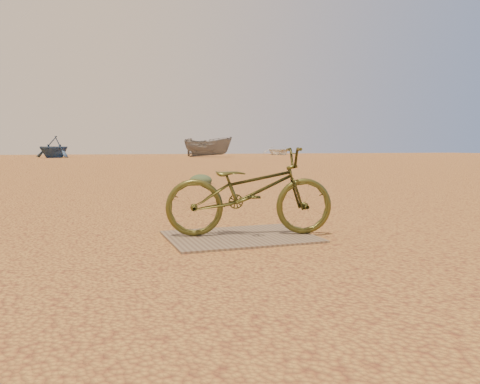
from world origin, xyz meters
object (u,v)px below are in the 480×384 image
object	(u,v)px
bicycle	(250,191)
plywood_board	(240,237)
boat_mid_right	(208,147)
boat_far_left	(54,147)
boat_far_right	(278,150)

from	to	relation	value
bicycle	plywood_board	bearing A→B (deg)	110.31
plywood_board	boat_mid_right	xyz separation A→B (m)	(10.55, 39.18, 0.95)
plywood_board	bicycle	bearing A→B (deg)	7.59
plywood_board	boat_far_left	distance (m)	40.29
boat_far_left	boat_mid_right	bearing A→B (deg)	32.14
boat_far_left	boat_far_right	world-z (taller)	boat_far_left
boat_mid_right	boat_far_right	size ratio (longest dim) A/B	0.96
bicycle	boat_far_left	size ratio (longest dim) A/B	0.47
plywood_board	boat_mid_right	size ratio (longest dim) A/B	0.30
boat_far_left	boat_far_right	distance (m)	27.22
bicycle	boat_mid_right	size ratio (longest dim) A/B	0.35
plywood_board	boat_far_right	distance (m)	53.94
boat_mid_right	boat_far_right	distance (m)	15.44
plywood_board	boat_far_left	xyz separation A→B (m)	(-3.31, 40.14, 0.97)
bicycle	boat_mid_right	world-z (taller)	boat_mid_right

